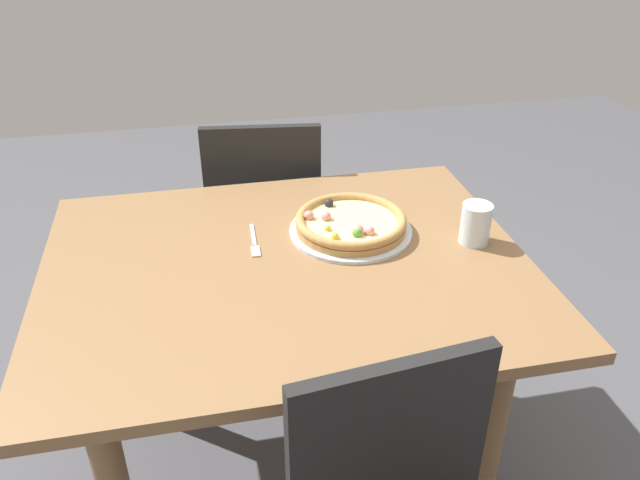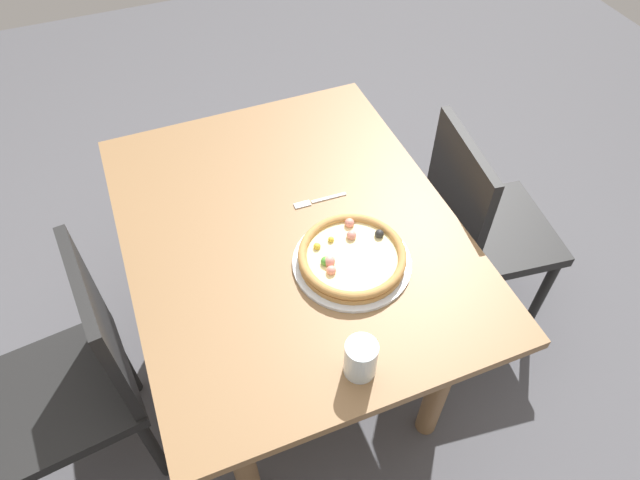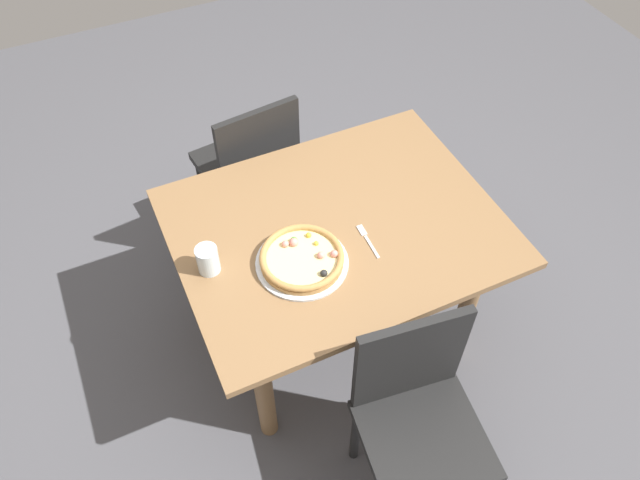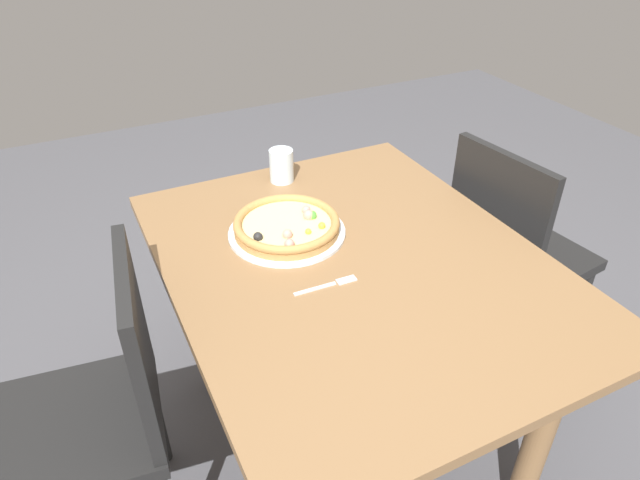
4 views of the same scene
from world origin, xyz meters
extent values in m
plane|color=#4C4C51|center=(0.00, 0.00, 0.00)|extent=(6.00, 6.00, 0.00)
cube|color=olive|center=(0.00, 0.00, 0.70)|extent=(1.19, 0.94, 0.03)
cylinder|color=olive|center=(-0.44, -0.32, 0.34)|extent=(0.07, 0.07, 0.69)
cylinder|color=olive|center=(0.44, -0.32, 0.34)|extent=(0.07, 0.07, 0.69)
cylinder|color=olive|center=(-0.44, 0.32, 0.34)|extent=(0.07, 0.07, 0.69)
cylinder|color=olive|center=(0.44, 0.32, 0.34)|extent=(0.07, 0.07, 0.69)
cylinder|color=black|center=(0.11, -0.94, 0.20)|extent=(0.04, 0.04, 0.40)
cylinder|color=black|center=(-0.22, -0.90, 0.20)|extent=(0.04, 0.04, 0.40)
cylinder|color=black|center=(0.16, -0.60, 0.20)|extent=(0.04, 0.04, 0.40)
cylinder|color=black|center=(-0.18, -0.56, 0.20)|extent=(0.04, 0.04, 0.40)
cube|color=black|center=(-0.03, -0.75, 0.42)|extent=(0.45, 0.45, 0.04)
cube|color=black|center=(-0.01, -0.57, 0.65)|extent=(0.38, 0.08, 0.42)
cylinder|color=black|center=(0.03, 0.94, 0.20)|extent=(0.04, 0.04, 0.40)
cylinder|color=black|center=(-0.26, 0.56, 0.20)|extent=(0.04, 0.04, 0.40)
cylinder|color=black|center=(0.07, 0.60, 0.20)|extent=(0.04, 0.04, 0.40)
cube|color=black|center=(-0.11, 0.75, 0.42)|extent=(0.44, 0.44, 0.04)
cube|color=black|center=(-0.09, 0.57, 0.65)|extent=(0.38, 0.07, 0.42)
cylinder|color=silver|center=(-0.19, -0.11, 0.73)|extent=(0.33, 0.33, 0.01)
cylinder|color=#B78447|center=(-0.19, -0.11, 0.74)|extent=(0.29, 0.29, 0.02)
cylinder|color=beige|center=(-0.19, -0.11, 0.75)|extent=(0.26, 0.26, 0.01)
torus|color=#B78447|center=(-0.19, -0.11, 0.76)|extent=(0.29, 0.29, 0.02)
sphere|color=#E58C7F|center=(-0.08, -0.15, 0.76)|extent=(0.03, 0.03, 0.03)
sphere|color=gold|center=(-0.12, -0.08, 0.76)|extent=(0.02, 0.02, 0.02)
sphere|color=#E58C7F|center=(-0.19, -0.04, 0.76)|extent=(0.03, 0.03, 0.03)
sphere|color=#E58C7F|center=(-0.22, -0.04, 0.76)|extent=(0.03, 0.03, 0.03)
sphere|color=gold|center=(-0.13, -0.03, 0.76)|extent=(0.02, 0.02, 0.02)
sphere|color=#E58C7F|center=(-0.13, -0.14, 0.76)|extent=(0.03, 0.03, 0.03)
sphere|color=#4C9E38|center=(-0.19, -0.04, 0.76)|extent=(0.03, 0.03, 0.03)
sphere|color=#262626|center=(-0.15, -0.21, 0.76)|extent=(0.03, 0.03, 0.03)
cube|color=silver|center=(0.07, -0.15, 0.72)|extent=(0.01, 0.11, 0.00)
cube|color=silver|center=(0.07, -0.06, 0.72)|extent=(0.02, 0.05, 0.00)
cylinder|color=silver|center=(-0.49, 0.00, 0.77)|extent=(0.08, 0.08, 0.11)
camera|label=1|loc=(0.19, 1.31, 1.57)|focal=35.78mm
camera|label=2|loc=(-1.05, 0.32, 1.93)|focal=31.51mm
camera|label=3|loc=(-0.68, -1.33, 2.42)|focal=34.35mm
camera|label=4|loc=(1.03, -0.61, 1.58)|focal=31.53mm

